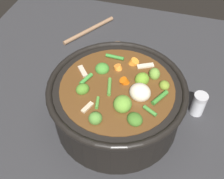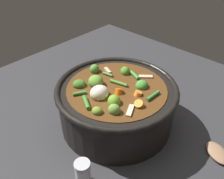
% 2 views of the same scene
% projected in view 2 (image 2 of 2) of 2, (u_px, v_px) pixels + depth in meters
% --- Properties ---
extents(ground_plane, '(1.10, 1.10, 0.00)m').
position_uv_depth(ground_plane, '(116.00, 122.00, 0.75)').
color(ground_plane, '#2D2D30').
extents(cooking_pot, '(0.34, 0.34, 0.15)m').
position_uv_depth(cooking_pot, '(116.00, 104.00, 0.71)').
color(cooking_pot, black).
rests_on(cooking_pot, ground_plane).
extents(salt_shaker, '(0.04, 0.04, 0.07)m').
position_uv_depth(salt_shaker, '(83.00, 173.00, 0.56)').
color(salt_shaker, silver).
rests_on(salt_shaker, ground_plane).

